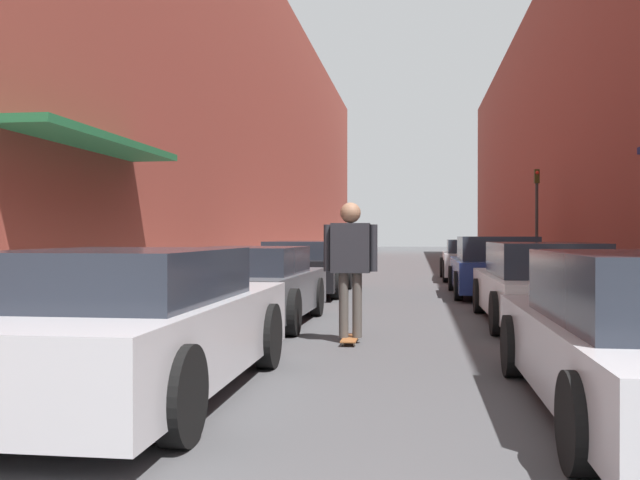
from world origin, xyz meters
TOP-DOWN VIEW (x-y plane):
  - ground at (0.00, 22.11)m, footprint 121.61×121.61m
  - curb_strip_left at (-4.17, 27.64)m, footprint 1.80×55.28m
  - curb_strip_right at (4.17, 27.64)m, footprint 1.80×55.28m
  - building_row_left at (-7.07, 27.63)m, footprint 4.90×55.28m
  - building_row_right at (7.07, 27.63)m, footprint 4.90×55.28m
  - parked_car_left_0 at (-2.19, 5.03)m, footprint 2.07×4.63m
  - parked_car_left_1 at (-2.26, 10.16)m, footprint 1.89×4.10m
  - parked_car_left_2 at (-2.33, 16.13)m, footprint 1.99×4.77m
  - parked_car_right_1 at (2.34, 10.79)m, footprint 1.88×4.76m
  - parked_car_right_2 at (2.19, 16.10)m, footprint 2.04×4.42m
  - parked_car_right_3 at (2.19, 21.98)m, footprint 2.09×4.18m
  - skateboarder at (-0.52, 8.42)m, footprint 0.72×0.78m
  - traffic_light at (4.21, 22.77)m, footprint 0.16×0.22m

SIDE VIEW (x-z plane):
  - ground at x=0.00m, z-range 0.00..0.00m
  - curb_strip_left at x=-4.17m, z-range 0.00..0.12m
  - curb_strip_right at x=4.17m, z-range 0.00..0.12m
  - parked_car_left_1 at x=-2.26m, z-range -0.01..1.24m
  - parked_car_right_1 at x=2.34m, z-range -0.03..1.29m
  - parked_car_right_3 at x=2.19m, z-range -0.01..1.27m
  - parked_car_left_2 at x=-2.33m, z-range 0.00..1.28m
  - parked_car_left_0 at x=-2.19m, z-range -0.01..1.30m
  - parked_car_right_2 at x=2.19m, z-range -0.03..1.36m
  - skateboarder at x=-0.52m, z-range 0.22..2.09m
  - traffic_light at x=4.21m, z-range 0.53..3.96m
  - building_row_right at x=7.07m, z-range 0.00..11.09m
  - building_row_left at x=-7.07m, z-range 0.00..11.36m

